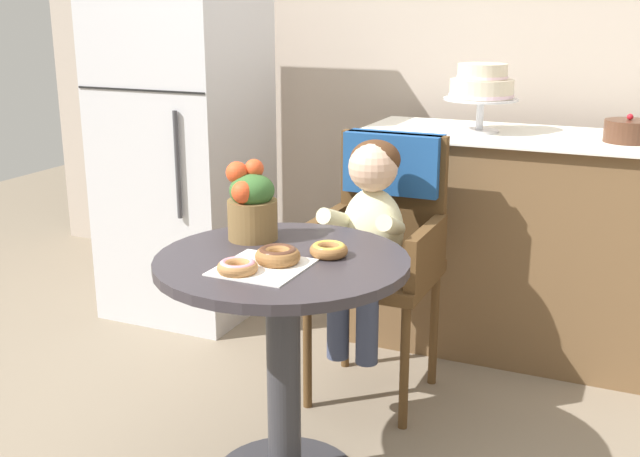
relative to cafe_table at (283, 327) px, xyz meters
name	(u,v)px	position (x,y,z in m)	size (l,w,h in m)	color
back_wall	(458,16)	(0.00, 1.85, 0.84)	(4.80, 0.10, 2.70)	#B2A393
cafe_table	(283,327)	(0.00, 0.00, 0.00)	(0.72, 0.72, 0.72)	#332D33
wicker_chair	(384,223)	(0.05, 0.72, 0.13)	(0.42, 0.45, 0.95)	brown
seated_child	(369,223)	(0.05, 0.57, 0.17)	(0.27, 0.32, 0.73)	beige
paper_napkin	(262,267)	(-0.01, -0.10, 0.21)	(0.23, 0.24, 0.00)	white
donut_front	(238,267)	(-0.05, -0.17, 0.23)	(0.11, 0.11, 0.03)	#AD7542
donut_mid	(329,249)	(0.12, 0.06, 0.23)	(0.11, 0.11, 0.04)	#936033
donut_side	(278,255)	(0.02, -0.06, 0.24)	(0.12, 0.12, 0.05)	#936033
flower_vase	(251,203)	(-0.16, 0.12, 0.32)	(0.15, 0.16, 0.24)	brown
display_counter	(545,245)	(0.55, 1.30, -0.05)	(1.56, 0.62, 0.90)	brown
tiered_cake_stand	(482,87)	(0.25, 1.30, 0.58)	(0.30, 0.30, 0.27)	silver
round_layer_cake	(629,131)	(0.82, 1.29, 0.43)	(0.18, 0.18, 0.11)	#4C2D1E
refrigerator	(183,131)	(-1.05, 1.10, 0.34)	(0.64, 0.63, 1.70)	silver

